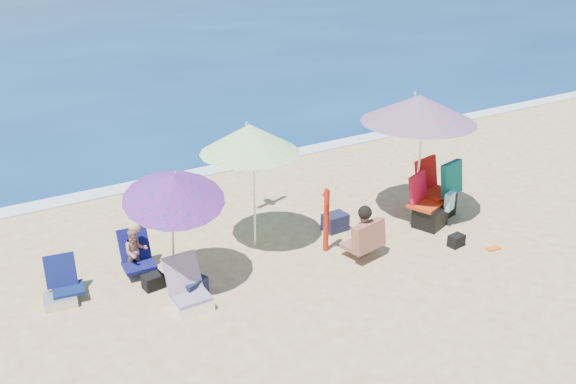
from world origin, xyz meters
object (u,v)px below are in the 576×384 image
camp_chair_right (438,196)px  person_center (365,233)px  camp_chair_left (428,211)px  person_left (136,251)px  umbrella_turquoise (419,109)px  umbrella_striped (250,139)px  furled_umbrella (326,215)px  chair_rainbow (189,295)px  umbrella_blue (174,187)px  chair_navy (62,290)px

camp_chair_right → person_center: size_ratio=1.21×
camp_chair_left → person_left: camp_chair_left is taller
umbrella_turquoise → umbrella_striped: umbrella_turquoise is taller
furled_umbrella → person_center: size_ratio=1.30×
person_center → chair_rainbow: bearing=176.4°
chair_rainbow → camp_chair_left: camp_chair_left is taller
camp_chair_right → person_left: (-5.39, 0.92, -0.01)m
umbrella_blue → furled_umbrella: 2.63m
umbrella_blue → camp_chair_left: size_ratio=2.09×
chair_navy → person_center: bearing=-16.1°
umbrella_turquoise → furled_umbrella: umbrella_turquoise is taller
camp_chair_right → person_left: bearing=170.3°
chair_rainbow → camp_chair_right: size_ratio=0.64×
camp_chair_left → camp_chair_right: camp_chair_right is taller
furled_umbrella → chair_rainbow: 2.60m
camp_chair_right → person_center: 2.20m
person_left → camp_chair_right: bearing=-9.7°
umbrella_turquoise → chair_navy: umbrella_turquoise is taller
umbrella_blue → chair_navy: bearing=159.8°
umbrella_striped → umbrella_turquoise: bearing=-10.3°
furled_umbrella → person_center: bearing=-51.1°
umbrella_striped → person_center: umbrella_striped is taller
camp_chair_right → person_center: (-2.14, -0.54, 0.05)m
umbrella_turquoise → chair_rainbow: 5.05m
umbrella_turquoise → chair_rainbow: bearing=-172.7°
umbrella_turquoise → umbrella_striped: (-3.03, 0.55, -0.18)m
furled_umbrella → chair_navy: bearing=169.0°
camp_chair_right → camp_chair_left: bearing=-154.3°
camp_chair_left → furled_umbrella: bearing=175.2°
umbrella_blue → furled_umbrella: (2.45, -0.20, -0.95)m
furled_umbrella → umbrella_striped: bearing=137.3°
umbrella_turquoise → camp_chair_left: size_ratio=2.65×
umbrella_striped → chair_navy: (-3.10, -0.06, -1.70)m
umbrella_turquoise → person_left: 5.28m
chair_navy → camp_chair_left: 6.18m
umbrella_striped → chair_navy: bearing=-178.9°
umbrella_striped → chair_rainbow: bearing=-144.9°
umbrella_blue → person_center: 3.15m
umbrella_turquoise → umbrella_blue: size_ratio=1.27×
umbrella_striped → camp_chair_left: (3.00, -1.01, -1.58)m
person_left → umbrella_turquoise: bearing=-7.7°
furled_umbrella → chair_rainbow: (-2.54, -0.31, -0.47)m
furled_umbrella → camp_chair_left: 2.13m
umbrella_turquoise → person_center: bearing=-155.4°
umbrella_turquoise → camp_chair_left: 1.82m
umbrella_striped → furled_umbrella: 1.73m
furled_umbrella → umbrella_turquoise: bearing=7.7°
furled_umbrella → camp_chair_left: furled_umbrella is taller
camp_chair_right → furled_umbrella: bearing=-179.1°
person_center → camp_chair_left: bearing=10.7°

